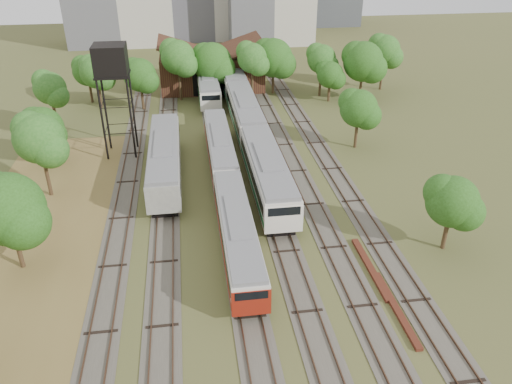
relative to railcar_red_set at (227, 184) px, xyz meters
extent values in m
plane|color=#475123|center=(2.00, -19.87, -1.74)|extent=(240.00, 240.00, 0.00)
cube|color=brown|center=(-16.00, -11.87, -1.72)|extent=(14.00, 60.00, 0.04)
cube|color=#4C473D|center=(-10.00, 5.13, -1.71)|extent=(2.60, 80.00, 0.06)
cube|color=#472D1E|center=(-10.72, 5.13, -1.62)|extent=(0.08, 80.00, 0.14)
cube|color=#472D1E|center=(-9.28, 5.13, -1.62)|extent=(0.08, 80.00, 0.14)
cube|color=#4C473D|center=(-6.00, 5.13, -1.71)|extent=(2.60, 80.00, 0.06)
cube|color=#472D1E|center=(-6.72, 5.13, -1.62)|extent=(0.08, 80.00, 0.14)
cube|color=#472D1E|center=(-5.28, 5.13, -1.62)|extent=(0.08, 80.00, 0.14)
cube|color=#4C473D|center=(0.00, 5.13, -1.71)|extent=(2.60, 80.00, 0.06)
cube|color=#472D1E|center=(-0.72, 5.13, -1.62)|extent=(0.08, 80.00, 0.14)
cube|color=#472D1E|center=(0.72, 5.13, -1.62)|extent=(0.08, 80.00, 0.14)
cube|color=#4C473D|center=(4.00, 5.13, -1.71)|extent=(2.60, 80.00, 0.06)
cube|color=#472D1E|center=(3.28, 5.13, -1.62)|extent=(0.08, 80.00, 0.14)
cube|color=#472D1E|center=(4.72, 5.13, -1.62)|extent=(0.08, 80.00, 0.14)
cube|color=#4C473D|center=(8.00, 5.13, -1.71)|extent=(2.60, 80.00, 0.06)
cube|color=#472D1E|center=(7.28, 5.13, -1.62)|extent=(0.08, 80.00, 0.14)
cube|color=#472D1E|center=(8.72, 5.13, -1.62)|extent=(0.08, 80.00, 0.14)
cube|color=#4C473D|center=(12.00, 5.13, -1.71)|extent=(2.60, 80.00, 0.06)
cube|color=#472D1E|center=(11.28, 5.13, -1.62)|extent=(0.08, 80.00, 0.14)
cube|color=#472D1E|center=(12.72, 5.13, -1.62)|extent=(0.08, 80.00, 0.14)
cube|color=black|center=(0.00, -8.69, -1.38)|extent=(1.98, 15.64, 0.72)
cube|color=silver|center=(0.00, -8.69, 0.10)|extent=(2.61, 17.00, 2.25)
cube|color=black|center=(0.00, -8.69, 0.37)|extent=(2.67, 15.64, 0.77)
cube|color=slate|center=(0.00, -8.69, 1.39)|extent=(2.41, 16.66, 0.32)
cube|color=maroon|center=(0.00, -8.69, -0.53)|extent=(2.67, 16.66, 0.41)
cube|color=maroon|center=(0.00, -17.14, -0.01)|extent=(2.65, 0.25, 2.03)
cube|color=black|center=(0.00, 8.81, -1.38)|extent=(1.98, 15.64, 0.72)
cube|color=silver|center=(0.00, 8.81, 0.10)|extent=(2.61, 17.00, 2.25)
cube|color=black|center=(0.00, 8.81, 0.37)|extent=(2.67, 15.64, 0.77)
cube|color=slate|center=(0.00, 8.81, 1.39)|extent=(2.41, 16.66, 0.32)
cube|color=maroon|center=(0.00, 8.81, -0.53)|extent=(2.67, 16.66, 0.41)
cube|color=black|center=(4.00, 0.63, -1.30)|extent=(2.45, 15.64, 0.89)
cube|color=silver|center=(4.00, 0.63, 0.54)|extent=(3.23, 17.00, 2.79)
cube|color=black|center=(4.00, 0.63, 0.87)|extent=(3.29, 15.64, 0.95)
cube|color=slate|center=(4.00, 0.63, 2.13)|extent=(2.97, 16.66, 0.40)
cube|color=#1A6830|center=(4.00, 0.63, -0.24)|extent=(3.29, 16.66, 0.50)
cube|color=silver|center=(4.00, -7.82, 0.40)|extent=(3.27, 0.25, 2.51)
cube|color=black|center=(4.00, 18.13, -1.30)|extent=(2.45, 15.64, 0.89)
cube|color=silver|center=(4.00, 18.13, 0.54)|extent=(3.23, 17.00, 2.79)
cube|color=black|center=(4.00, 18.13, 0.87)|extent=(3.29, 15.64, 0.95)
cube|color=slate|center=(4.00, 18.13, 2.13)|extent=(2.97, 16.66, 0.40)
cube|color=#1A6830|center=(4.00, 18.13, -0.24)|extent=(3.29, 16.66, 0.50)
cube|color=black|center=(4.00, 35.63, -1.30)|extent=(2.45, 15.64, 0.89)
cube|color=silver|center=(4.00, 35.63, 0.54)|extent=(3.23, 17.00, 2.79)
cube|color=black|center=(4.00, 35.63, 0.87)|extent=(3.29, 15.64, 0.95)
cube|color=slate|center=(4.00, 35.63, 2.13)|extent=(2.97, 16.66, 0.40)
cube|color=#1A6830|center=(4.00, 35.63, -0.24)|extent=(3.29, 16.66, 0.50)
cube|color=black|center=(0.00, 31.64, -1.34)|extent=(2.23, 14.72, 0.81)
cube|color=silver|center=(0.00, 31.64, 0.33)|extent=(2.93, 16.00, 2.53)
cube|color=black|center=(0.00, 31.64, 0.63)|extent=(2.99, 14.72, 0.86)
cube|color=slate|center=(0.00, 31.64, 1.78)|extent=(2.70, 15.68, 0.36)
cube|color=#1A6830|center=(0.00, 31.64, -0.38)|extent=(2.99, 15.68, 0.46)
cube|color=silver|center=(0.00, 23.69, 0.20)|extent=(2.97, 0.25, 2.28)
cube|color=black|center=(-6.00, 5.66, -1.31)|extent=(2.37, 16.56, 0.86)
cube|color=gray|center=(-6.00, 5.66, 0.46)|extent=(3.12, 18.00, 2.69)
cube|color=black|center=(-6.00, 5.66, 0.78)|extent=(3.18, 16.56, 0.91)
cube|color=slate|center=(-6.00, 5.66, 2.00)|extent=(2.87, 17.64, 0.39)
cylinder|color=black|center=(-12.63, 11.25, 2.85)|extent=(0.23, 0.23, 9.19)
cylinder|color=black|center=(-9.53, 11.25, 2.85)|extent=(0.23, 0.23, 9.19)
cylinder|color=black|center=(-12.63, 14.35, 2.85)|extent=(0.23, 0.23, 9.19)
cylinder|color=black|center=(-9.53, 14.35, 2.85)|extent=(0.23, 0.23, 9.19)
cube|color=black|center=(-11.08, 12.80, 7.55)|extent=(3.62, 3.62, 0.20)
cube|color=black|center=(-11.08, 12.80, 9.20)|extent=(3.45, 3.45, 3.10)
cube|color=#582619|center=(10.00, -12.71, -1.61)|extent=(0.53, 7.88, 0.26)
cube|color=#582619|center=(10.20, -17.36, -1.62)|extent=(0.49, 7.85, 0.26)
cube|color=#3B1B15|center=(1.00, 38.13, 1.01)|extent=(16.00, 11.00, 5.50)
cube|color=#3B1B15|center=(-3.00, 38.13, 4.36)|extent=(8.45, 11.55, 2.96)
cube|color=#3B1B15|center=(5.00, 38.13, 4.36)|extent=(8.45, 11.55, 2.96)
cube|color=black|center=(1.00, 32.68, 0.46)|extent=(6.40, 0.15, 4.12)
cylinder|color=#382616|center=(-16.97, -8.44, 0.34)|extent=(0.36, 0.36, 4.17)
sphere|color=#224A13|center=(-16.97, -8.44, 3.56)|extent=(5.49, 5.49, 5.49)
cylinder|color=#382616|center=(-17.26, 3.42, 0.62)|extent=(0.36, 0.36, 4.73)
sphere|color=#224A13|center=(-17.26, 3.42, 4.27)|extent=(4.75, 4.75, 4.75)
cylinder|color=#382616|center=(-19.01, 11.03, -0.09)|extent=(0.36, 0.36, 3.32)
sphere|color=#224A13|center=(-19.01, 11.03, 2.48)|extent=(4.60, 4.60, 4.60)
cylinder|color=#382616|center=(-19.98, 20.88, 0.51)|extent=(0.36, 0.36, 4.51)
sphere|color=#224A13|center=(-19.98, 20.88, 4.00)|extent=(4.01, 4.01, 4.01)
cylinder|color=#382616|center=(-17.30, 32.40, 0.11)|extent=(0.36, 0.36, 3.70)
sphere|color=#224A13|center=(-17.30, 32.40, 2.96)|extent=(4.30, 4.30, 4.30)
cylinder|color=#382616|center=(-15.62, 29.82, 0.30)|extent=(0.36, 0.36, 4.09)
sphere|color=#224A13|center=(-15.62, 29.82, 3.46)|extent=(4.65, 4.65, 4.65)
cylinder|color=#382616|center=(-9.54, 28.07, 0.22)|extent=(0.36, 0.36, 3.93)
sphere|color=#224A13|center=(-9.54, 28.07, 3.25)|extent=(4.62, 4.62, 4.62)
cylinder|color=#382616|center=(-4.13, 31.56, 0.78)|extent=(0.36, 0.36, 5.05)
sphere|color=#224A13|center=(-4.13, 31.56, 4.68)|extent=(4.99, 4.99, 4.99)
cylinder|color=#382616|center=(0.86, 32.24, 0.33)|extent=(0.36, 0.36, 4.16)
sphere|color=#224A13|center=(0.86, 32.24, 3.55)|extent=(5.92, 5.92, 5.92)
cylinder|color=#382616|center=(6.61, 30.29, 0.72)|extent=(0.36, 0.36, 4.92)
sphere|color=#224A13|center=(6.61, 30.29, 4.52)|extent=(4.37, 4.37, 4.37)
cylinder|color=#382616|center=(10.25, 32.92, 0.43)|extent=(0.36, 0.36, 4.34)
sphere|color=#224A13|center=(10.25, 32.92, 3.78)|extent=(5.86, 5.86, 5.86)
cylinder|color=#382616|center=(17.18, 30.58, 0.48)|extent=(0.36, 0.36, 4.46)
sphere|color=#224A13|center=(17.18, 30.58, 3.93)|extent=(4.32, 4.32, 4.32)
cylinder|color=#382616|center=(22.78, 28.02, 0.50)|extent=(0.36, 0.36, 4.50)
sphere|color=#224A13|center=(22.78, 28.02, 3.98)|extent=(5.84, 5.84, 5.84)
cylinder|color=#382616|center=(27.72, 32.42, 0.68)|extent=(0.36, 0.36, 4.85)
sphere|color=#224A13|center=(27.72, 32.42, 4.42)|extent=(4.81, 4.81, 4.81)
cylinder|color=#382616|center=(16.96, -10.74, 0.00)|extent=(0.36, 0.36, 3.49)
sphere|color=#224A13|center=(16.96, -10.74, 2.70)|extent=(4.19, 4.19, 4.19)
cylinder|color=#382616|center=(16.34, 10.54, 0.17)|extent=(0.36, 0.36, 3.83)
sphere|color=#224A13|center=(16.34, 10.54, 3.13)|extent=(4.39, 4.39, 4.39)
cylinder|color=#382616|center=(17.84, 27.83, -0.16)|extent=(0.36, 0.36, 3.16)
sphere|color=#224A13|center=(17.84, 27.83, 2.28)|extent=(3.89, 3.89, 3.89)
camera|label=1|loc=(-3.34, -42.39, 22.30)|focal=35.00mm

